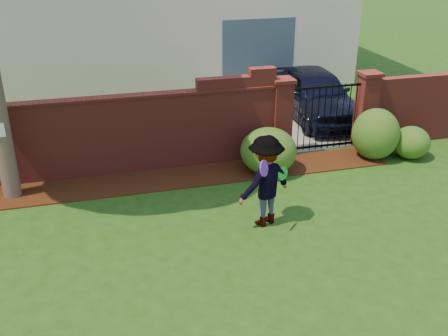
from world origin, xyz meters
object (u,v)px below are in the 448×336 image
object	(u,v)px
man	(266,182)
frisbee_purple	(264,168)
car	(319,96)
frisbee_green	(283,173)

from	to	relation	value
man	frisbee_purple	xyz separation A→B (m)	(-0.20, -0.39, 0.46)
man	frisbee_purple	distance (m)	0.63
man	frisbee_purple	size ratio (longest dim) A/B	5.98
frisbee_purple	car	bearing A→B (deg)	57.24
man	frisbee_purple	world-z (taller)	man
car	frisbee_purple	xyz separation A→B (m)	(-3.49, -5.42, 0.62)
car	frisbee_green	size ratio (longest dim) A/B	16.22
man	car	bearing A→B (deg)	-146.01
frisbee_purple	man	bearing A→B (deg)	63.35
car	frisbee_green	world-z (taller)	car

